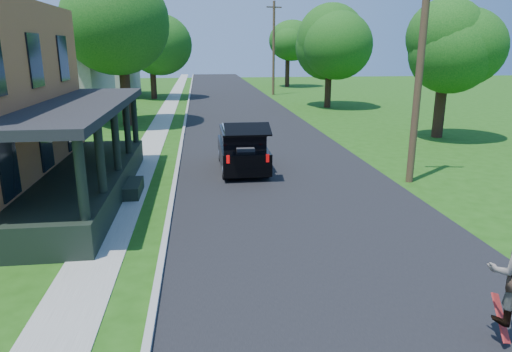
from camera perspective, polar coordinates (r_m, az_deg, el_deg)
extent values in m
plane|color=#1D4C0F|center=(10.63, 10.70, -11.20)|extent=(140.00, 140.00, 0.00)
cube|color=black|center=(29.55, -1.01, 6.40)|extent=(8.00, 120.00, 0.02)
cube|color=#9E9E99|center=(29.41, -8.93, 6.17)|extent=(0.15, 120.00, 0.12)
cube|color=gray|center=(29.50, -11.95, 6.05)|extent=(1.30, 120.00, 0.03)
cube|color=gray|center=(17.00, -28.97, -2.60)|extent=(6.50, 1.20, 0.03)
cube|color=black|center=(16.05, -20.23, -0.89)|extent=(2.40, 10.00, 0.90)
cube|color=black|center=(15.56, -21.11, 8.15)|extent=(2.60, 10.30, 0.25)
cube|color=#BAB2A5|center=(34.69, -24.99, 10.51)|extent=(8.00, 8.00, 5.00)
pyramid|color=black|center=(34.70, -25.92, 18.23)|extent=(12.78, 12.78, 2.20)
cube|color=#BAB2A5|center=(50.15, -19.51, 12.22)|extent=(8.00, 8.00, 5.00)
pyramid|color=black|center=(50.16, -20.02, 17.57)|extent=(12.78, 12.78, 2.20)
cube|color=black|center=(18.55, -1.72, 2.80)|extent=(1.80, 4.27, 0.82)
cube|color=black|center=(18.55, -1.78, 4.89)|extent=(1.65, 2.65, 0.53)
cube|color=black|center=(18.50, -1.79, 5.77)|extent=(1.69, 2.73, 0.08)
cube|color=black|center=(16.24, -1.06, 5.85)|extent=(1.65, 0.89, 0.37)
cube|color=#313136|center=(17.24, -1.33, 2.81)|extent=(0.68, 0.58, 0.44)
cube|color=white|center=(18.43, -4.03, 5.98)|extent=(0.06, 2.35, 0.06)
cube|color=white|center=(18.56, 0.42, 6.09)|extent=(0.06, 2.35, 0.06)
cube|color=#990505|center=(16.37, -3.52, 2.09)|extent=(0.12, 0.06, 0.29)
cube|color=#990505|center=(16.52, 1.45, 2.24)|extent=(0.12, 0.06, 0.29)
cylinder|color=black|center=(19.93, -4.34, 2.79)|extent=(0.23, 0.66, 0.66)
cylinder|color=black|center=(20.06, 0.12, 2.92)|extent=(0.23, 0.66, 0.66)
cylinder|color=black|center=(17.20, -3.86, 0.72)|extent=(0.23, 0.66, 0.66)
cylinder|color=black|center=(17.35, 1.29, 0.88)|extent=(0.23, 0.66, 0.66)
cube|color=#A30F0E|center=(8.96, 28.27, -15.35)|extent=(0.25, 0.64, 0.71)
cylinder|color=black|center=(30.31, -15.95, 9.67)|extent=(0.81, 0.81, 3.79)
sphere|color=#30741F|center=(30.19, -16.51, 16.92)|extent=(7.43, 7.43, 5.83)
sphere|color=#30741F|center=(29.75, -16.23, 19.47)|extent=(6.44, 6.44, 5.05)
sphere|color=#30741F|center=(30.88, -17.16, 18.04)|extent=(6.61, 6.61, 5.18)
cylinder|color=black|center=(46.28, -12.70, 11.32)|extent=(0.58, 0.58, 3.09)
sphere|color=#30741F|center=(46.17, -12.96, 15.56)|extent=(5.85, 5.85, 5.67)
sphere|color=#30741F|center=(45.86, -12.56, 17.17)|extent=(5.07, 5.07, 4.91)
sphere|color=#30741F|center=(46.61, -13.62, 16.30)|extent=(5.20, 5.20, 5.04)
cylinder|color=black|center=(27.16, 21.97, 7.89)|extent=(0.74, 0.74, 3.22)
sphere|color=#30741F|center=(26.98, 22.65, 14.34)|extent=(5.53, 5.53, 4.37)
sphere|color=#30741F|center=(27.10, 24.00, 16.27)|extent=(4.79, 4.79, 3.79)
sphere|color=#30741F|center=(26.89, 21.31, 15.51)|extent=(4.92, 4.92, 3.88)
cylinder|color=black|center=(38.83, 8.99, 10.91)|extent=(0.70, 0.70, 3.32)
sphere|color=#30741F|center=(38.70, 9.21, 15.87)|extent=(6.74, 6.74, 5.10)
sphere|color=#30741F|center=(38.75, 10.02, 17.51)|extent=(5.84, 5.84, 4.42)
sphere|color=#30741F|center=(38.70, 8.32, 16.75)|extent=(5.99, 5.99, 4.54)
cylinder|color=black|center=(59.60, 3.93, 12.64)|extent=(0.70, 0.70, 3.28)
sphere|color=#30741F|center=(59.52, 3.99, 15.96)|extent=(6.82, 6.82, 5.43)
sphere|color=#30741F|center=(59.19, 4.38, 17.12)|extent=(5.91, 5.91, 4.71)
sphere|color=#30741F|center=(59.98, 3.55, 16.54)|extent=(6.06, 6.06, 4.83)
cylinder|color=#483521|center=(17.16, 19.91, 13.77)|extent=(0.29, 0.29, 8.91)
cylinder|color=#483521|center=(48.91, 2.22, 15.58)|extent=(0.31, 0.31, 9.37)
cube|color=#483521|center=(49.08, 2.27, 20.34)|extent=(1.61, 0.46, 0.12)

